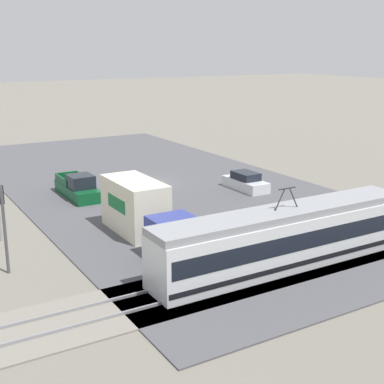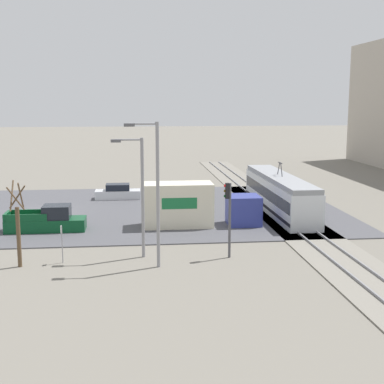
{
  "view_description": "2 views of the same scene",
  "coord_description": "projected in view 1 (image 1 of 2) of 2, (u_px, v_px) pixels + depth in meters",
  "views": [
    {
      "loc": [
        20.13,
        40.7,
        11.33
      ],
      "look_at": [
        2.65,
        11.32,
        2.18
      ],
      "focal_mm": 50.0,
      "sensor_mm": 36.0,
      "label": 1
    },
    {
      "loc": [
        46.68,
        7.78,
        9.58
      ],
      "look_at": [
        5.65,
        12.21,
        2.54
      ],
      "focal_mm": 50.0,
      "sensor_mm": 36.0,
      "label": 2
    }
  ],
  "objects": [
    {
      "name": "sedan_car_0",
      "position": [
        246.0,
        182.0,
        44.21
      ],
      "size": [
        1.81,
        4.41,
        1.46
      ],
      "color": "silver",
      "rests_on": "ground"
    },
    {
      "name": "pickup_truck",
      "position": [
        78.0,
        188.0,
        41.89
      ],
      "size": [
        1.96,
        5.78,
        1.9
      ],
      "color": "#0C4723",
      "rests_on": "ground"
    },
    {
      "name": "light_rail_tram",
      "position": [
        285.0,
        238.0,
        28.39
      ],
      "size": [
        15.58,
        2.58,
        4.3
      ],
      "color": "silver",
      "rests_on": "ground"
    },
    {
      "name": "box_truck",
      "position": [
        144.0,
        213.0,
        32.76
      ],
      "size": [
        2.53,
        8.96,
        3.34
      ],
      "color": "navy",
      "rests_on": "ground"
    },
    {
      "name": "ground_plane",
      "position": [
        152.0,
        183.0,
        46.66
      ],
      "size": [
        320.0,
        320.0,
        0.0
      ],
      "primitive_type": "plane",
      "color": "slate"
    },
    {
      "name": "traffic_light_pole",
      "position": [
        3.0,
        217.0,
        27.24
      ],
      "size": [
        0.28,
        0.47,
        4.67
      ],
      "color": "#47474C",
      "rests_on": "ground"
    },
    {
      "name": "rail_bed",
      "position": [
        314.0,
        258.0,
        29.87
      ],
      "size": [
        73.38,
        4.4,
        0.22
      ],
      "color": "gray",
      "rests_on": "ground"
    },
    {
      "name": "road_surface",
      "position": [
        152.0,
        183.0,
        46.65
      ],
      "size": [
        23.65,
        51.59,
        0.08
      ],
      "color": "#4C4C51",
      "rests_on": "ground"
    }
  ]
}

